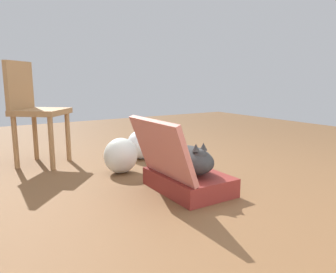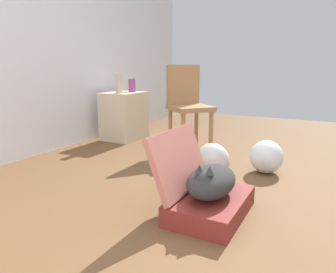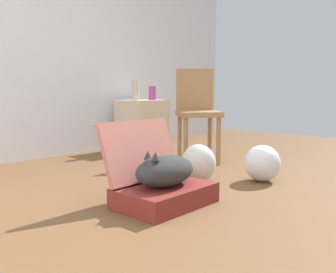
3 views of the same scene
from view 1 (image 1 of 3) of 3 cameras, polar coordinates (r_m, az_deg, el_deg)
name	(u,v)px [view 1 (image 1 of 3)]	position (r m, az deg, el deg)	size (l,w,h in m)	color
ground_plane	(173,176)	(2.62, 0.87, -7.03)	(7.68, 7.68, 0.00)	brown
suitcase_base	(188,181)	(2.28, 3.70, -8.06)	(0.60, 0.41, 0.13)	maroon
suitcase_lid	(161,149)	(2.09, -1.20, -2.22)	(0.60, 0.41, 0.04)	#B26356
cat	(189,159)	(2.23, 3.85, -4.12)	(0.52, 0.28, 0.23)	#2D2D2D
plastic_bag_white	(121,156)	(2.69, -8.48, -3.40)	(0.24, 0.29, 0.30)	silver
plastic_bag_clear	(142,144)	(3.15, -4.77, -1.40)	(0.28, 0.28, 0.29)	silver
chair	(34,108)	(3.13, -22.96, 4.73)	(0.58, 0.58, 0.94)	olive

